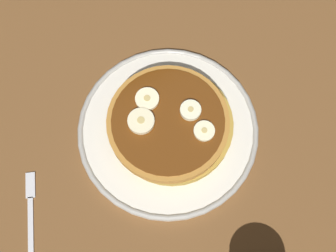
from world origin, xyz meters
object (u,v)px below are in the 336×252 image
(fork, at_px, (30,213))
(banana_slice_1, at_px, (141,121))
(pancake_stack, at_px, (169,123))
(plate, at_px, (168,129))
(banana_slice_2, at_px, (204,131))
(banana_slice_3, at_px, (147,99))
(banana_slice_0, at_px, (190,110))

(fork, bearing_deg, banana_slice_1, 104.81)
(pancake_stack, distance_m, banana_slice_1, 0.04)
(banana_slice_1, bearing_deg, plate, 71.91)
(banana_slice_2, distance_m, banana_slice_3, 0.09)
(plate, height_order, banana_slice_2, banana_slice_2)
(banana_slice_3, bearing_deg, banana_slice_1, -35.69)
(banana_slice_1, distance_m, fork, 0.19)
(pancake_stack, bearing_deg, banana_slice_0, 90.80)
(banana_slice_0, height_order, banana_slice_3, banana_slice_0)
(banana_slice_1, xyz_separation_m, fork, (0.05, -0.18, -0.05))
(banana_slice_1, height_order, banana_slice_2, banana_slice_1)
(banana_slice_1, distance_m, banana_slice_2, 0.08)
(banana_slice_0, height_order, fork, banana_slice_0)
(plate, relative_size, banana_slice_2, 9.16)
(banana_slice_1, xyz_separation_m, banana_slice_3, (-0.03, 0.02, -0.00))
(banana_slice_2, height_order, banana_slice_3, same)
(banana_slice_1, bearing_deg, banana_slice_0, 81.48)
(plate, relative_size, banana_slice_0, 9.05)
(banana_slice_3, bearing_deg, banana_slice_0, 52.15)
(banana_slice_3, relative_size, fork, 0.25)
(plate, distance_m, banana_slice_0, 0.05)
(plate, height_order, fork, plate)
(banana_slice_2, bearing_deg, banana_slice_0, -171.57)
(plate, xyz_separation_m, banana_slice_0, (-0.00, 0.03, 0.04))
(plate, xyz_separation_m, banana_slice_2, (0.03, 0.04, 0.04))
(banana_slice_0, xyz_separation_m, banana_slice_1, (-0.01, -0.07, -0.00))
(plate, distance_m, banana_slice_1, 0.05)
(banana_slice_2, bearing_deg, banana_slice_1, -121.74)
(pancake_stack, height_order, fork, pancake_stack)
(banana_slice_2, relative_size, banana_slice_3, 0.86)
(banana_slice_1, relative_size, banana_slice_3, 1.10)
(fork, bearing_deg, banana_slice_0, 98.71)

